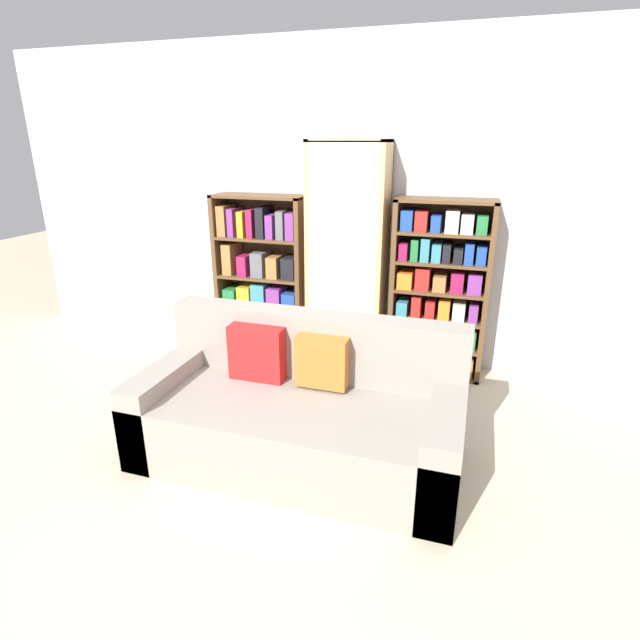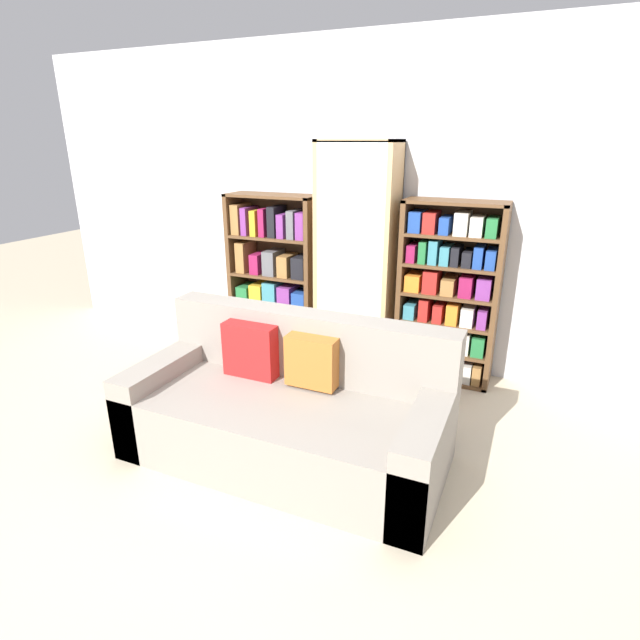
% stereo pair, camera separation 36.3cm
% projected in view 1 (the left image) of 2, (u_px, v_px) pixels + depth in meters
% --- Properties ---
extents(ground_plane, '(16.00, 16.00, 0.00)m').
position_uv_depth(ground_plane, '(240.00, 506.00, 2.74)').
color(ground_plane, beige).
extents(wall_back, '(6.67, 0.06, 2.70)m').
position_uv_depth(wall_back, '(348.00, 206.00, 4.30)').
color(wall_back, silver).
rests_on(wall_back, ground).
extents(couch, '(1.95, 0.90, 0.86)m').
position_uv_depth(couch, '(300.00, 413.00, 3.10)').
color(couch, gray).
rests_on(couch, ground).
extents(bookshelf_left, '(0.83, 0.32, 1.45)m').
position_uv_depth(bookshelf_left, '(263.00, 280.00, 4.56)').
color(bookshelf_left, brown).
rests_on(bookshelf_left, ground).
extents(display_cabinet, '(0.64, 0.36, 1.90)m').
position_uv_depth(display_cabinet, '(348.00, 259.00, 4.23)').
color(display_cabinet, tan).
rests_on(display_cabinet, ground).
extents(bookshelf_right, '(0.78, 0.32, 1.46)m').
position_uv_depth(bookshelf_right, '(439.00, 292.00, 4.10)').
color(bookshelf_right, brown).
rests_on(bookshelf_right, ground).
extents(wine_bottle, '(0.08, 0.08, 0.37)m').
position_uv_depth(wine_bottle, '(408.00, 380.00, 3.83)').
color(wine_bottle, '#143819').
rests_on(wine_bottle, ground).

